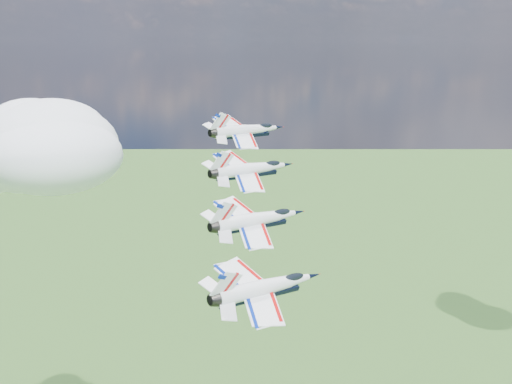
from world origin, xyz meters
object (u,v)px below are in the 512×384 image
Objects in this scene: jet_1 at (253,169)px; jet_3 at (268,286)px; jet_2 at (259,219)px; jet_0 at (248,130)px.

jet_1 reaches higher than jet_3.
jet_2 is at bearing -28.70° from jet_1.
jet_0 is 13.16m from jet_1.
jet_2 reaches higher than jet_3.
jet_1 is at bearing -28.70° from jet_0.
jet_3 is at bearing -28.70° from jet_1.
jet_1 is 26.33m from jet_3.
jet_2 is 13.16m from jet_3.
jet_0 is at bearing 151.30° from jet_3.
jet_1 is 13.16m from jet_2.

